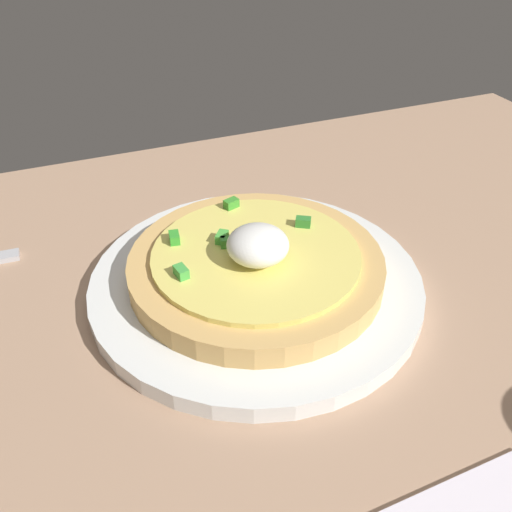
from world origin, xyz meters
TOP-DOWN VIEW (x-y plane):
  - dining_table at (0.00, 0.00)cm, footprint 94.37×69.67cm
  - plate at (4.30, -4.43)cm, footprint 27.41×27.41cm
  - pizza at (4.32, -4.38)cm, footprint 20.82×20.82cm

SIDE VIEW (x-z plane):
  - dining_table at x=0.00cm, z-range 0.00..2.14cm
  - plate at x=4.30cm, z-range 2.14..3.59cm
  - pizza at x=4.32cm, z-range 2.31..7.47cm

